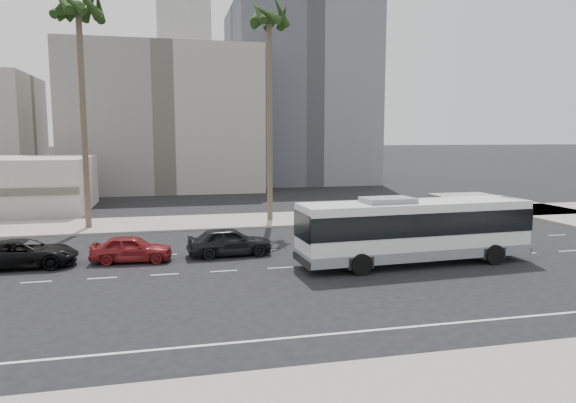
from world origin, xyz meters
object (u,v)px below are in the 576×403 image
object	(u,v)px
car_a	(230,241)
palm_near	(269,22)
city_bus	(415,229)
car_b	(132,249)
palm_mid	(78,13)
car_c	(24,253)

from	to	relation	value
car_a	palm_near	world-z (taller)	palm_near
city_bus	car_b	world-z (taller)	city_bus
car_b	palm_mid	world-z (taller)	palm_mid
car_a	palm_mid	bearing A→B (deg)	36.85
car_b	car_c	distance (m)	5.50
city_bus	car_c	size ratio (longest dim) A/B	2.42
car_c	palm_mid	distance (m)	18.76
car_a	car_c	xyz separation A→B (m)	(-11.00, -0.28, -0.09)
car_a	car_b	bearing A→B (deg)	90.03
car_a	palm_near	distance (m)	19.44
car_b	city_bus	bearing A→B (deg)	-99.55
car_b	palm_near	bearing A→B (deg)	-35.80
car_c	palm_mid	bearing A→B (deg)	-7.64
city_bus	car_a	size ratio (longest dim) A/B	2.65
car_a	palm_mid	world-z (taller)	palm_mid
palm_near	palm_mid	xyz separation A→B (m)	(-13.99, -0.50, -0.15)
car_b	palm_mid	size ratio (longest dim) A/B	0.25
car_a	palm_mid	distance (m)	20.67
car_b	car_c	size ratio (longest dim) A/B	0.82
city_bus	palm_near	size ratio (longest dim) A/B	0.75
car_a	car_b	size ratio (longest dim) A/B	1.11
car_a	car_c	distance (m)	11.00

